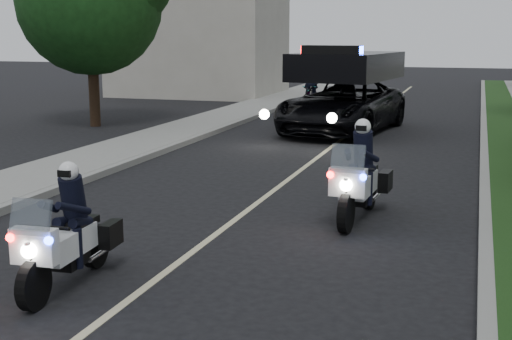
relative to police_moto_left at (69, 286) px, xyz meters
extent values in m
plane|color=black|center=(0.95, 0.33, 0.00)|extent=(120.00, 120.00, 0.00)
cube|color=gray|center=(5.05, 10.33, 0.07)|extent=(0.20, 60.00, 0.15)
cube|color=gray|center=(-3.15, 10.33, 0.07)|extent=(0.20, 60.00, 0.15)
cube|color=gray|center=(-4.25, 10.33, 0.08)|extent=(2.00, 60.00, 0.16)
cube|color=#A8A396|center=(-9.05, 26.33, 3.50)|extent=(8.00, 6.00, 7.00)
cube|color=#BFB78C|center=(0.95, 10.33, 0.00)|extent=(0.12, 50.00, 0.01)
imported|color=black|center=(0.65, 14.90, 0.00)|extent=(3.66, 6.49, 3.00)
imported|color=black|center=(-2.26, 22.73, 0.00)|extent=(0.68, 1.74, 0.90)
imported|color=black|center=(-2.26, 22.73, 0.00)|extent=(0.70, 0.51, 1.80)
camera|label=1|loc=(4.82, -7.21, 3.16)|focal=48.49mm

